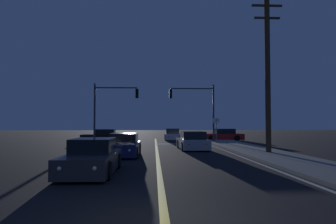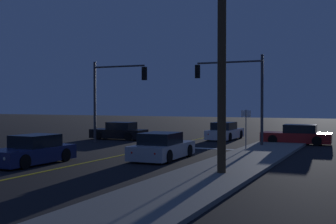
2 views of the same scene
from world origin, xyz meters
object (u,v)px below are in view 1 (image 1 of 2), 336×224
(car_side_waiting_charcoal, at_px, (92,158))
(traffic_signal_near_right, at_px, (197,103))
(car_far_approaching_red, at_px, (223,135))
(car_parked_curb_navy, at_px, (124,146))
(street_sign_corner, at_px, (216,127))
(car_following_oncoming_white, at_px, (172,135))
(car_lead_oncoming_black, at_px, (103,136))
(car_distant_tail_silver, at_px, (192,142))
(traffic_signal_far_left, at_px, (111,103))
(utility_pole_right, at_px, (268,72))

(car_side_waiting_charcoal, height_order, traffic_signal_near_right, traffic_signal_near_right)
(car_side_waiting_charcoal, bearing_deg, traffic_signal_near_right, -109.90)
(car_far_approaching_red, height_order, traffic_signal_near_right, traffic_signal_near_right)
(car_parked_curb_navy, height_order, street_sign_corner, street_sign_corner)
(street_sign_corner, bearing_deg, car_following_oncoming_white, 115.83)
(car_lead_oncoming_black, relative_size, car_distant_tail_silver, 0.96)
(car_lead_oncoming_black, distance_m, street_sign_corner, 11.87)
(car_far_approaching_red, relative_size, car_parked_curb_navy, 1.07)
(car_lead_oncoming_black, relative_size, traffic_signal_far_left, 0.76)
(car_side_waiting_charcoal, bearing_deg, car_lead_oncoming_black, -81.17)
(car_far_approaching_red, xyz_separation_m, utility_pole_right, (-0.59, -14.91, 4.63))
(car_lead_oncoming_black, relative_size, street_sign_corner, 1.79)
(car_lead_oncoming_black, distance_m, traffic_signal_far_left, 4.43)
(car_distant_tail_silver, relative_size, traffic_signal_near_right, 0.77)
(car_following_oncoming_white, distance_m, car_distant_tail_silver, 12.72)
(street_sign_corner, bearing_deg, car_distant_tail_silver, -119.33)
(traffic_signal_near_right, bearing_deg, car_side_waiting_charcoal, 69.61)
(car_following_oncoming_white, xyz_separation_m, utility_pole_right, (5.03, -16.43, 4.63))
(street_sign_corner, bearing_deg, car_lead_oncoming_black, 159.50)
(utility_pole_right, bearing_deg, car_lead_oncoming_black, 133.66)
(car_lead_oncoming_black, relative_size, car_parked_curb_navy, 0.99)
(car_far_approaching_red, height_order, car_side_waiting_charcoal, same)
(car_following_oncoming_white, bearing_deg, street_sign_corner, -63.16)
(utility_pole_right, bearing_deg, traffic_signal_far_left, 137.65)
(car_lead_oncoming_black, height_order, traffic_signal_far_left, traffic_signal_far_left)
(car_far_approaching_red, relative_size, car_side_waiting_charcoal, 1.07)
(car_far_approaching_red, distance_m, car_side_waiting_charcoal, 23.85)
(utility_pole_right, bearing_deg, car_parked_curb_navy, -177.66)
(car_side_waiting_charcoal, bearing_deg, traffic_signal_far_left, -83.63)
(street_sign_corner, bearing_deg, car_side_waiting_charcoal, -117.70)
(car_following_oncoming_white, xyz_separation_m, street_sign_corner, (3.63, -7.50, 1.06))
(car_distant_tail_silver, distance_m, street_sign_corner, 6.05)
(traffic_signal_far_left, relative_size, utility_pole_right, 0.57)
(traffic_signal_far_left, bearing_deg, car_following_oncoming_white, 44.09)
(car_parked_curb_navy, height_order, car_side_waiting_charcoal, same)
(traffic_signal_far_left, height_order, street_sign_corner, traffic_signal_far_left)
(car_parked_curb_navy, xyz_separation_m, street_sign_corner, (7.60, 9.30, 1.06))
(car_far_approaching_red, xyz_separation_m, car_side_waiting_charcoal, (-10.18, -21.57, -0.00))
(traffic_signal_near_right, height_order, utility_pole_right, utility_pole_right)
(car_side_waiting_charcoal, distance_m, traffic_signal_far_left, 17.39)
(car_following_oncoming_white, bearing_deg, car_distant_tail_silver, -85.78)
(traffic_signal_near_right, distance_m, traffic_signal_far_left, 8.70)
(car_far_approaching_red, bearing_deg, car_distant_tail_silver, 154.39)
(utility_pole_right, bearing_deg, car_following_oncoming_white, 107.03)
(car_side_waiting_charcoal, distance_m, traffic_signal_near_right, 19.91)
(car_far_approaching_red, height_order, car_parked_curb_navy, same)
(car_following_oncoming_white, height_order, traffic_signal_near_right, traffic_signal_near_right)
(street_sign_corner, bearing_deg, car_parked_curb_navy, -129.27)
(car_lead_oncoming_black, height_order, street_sign_corner, street_sign_corner)
(car_parked_curb_navy, height_order, utility_pole_right, utility_pole_right)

